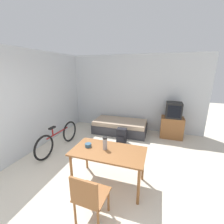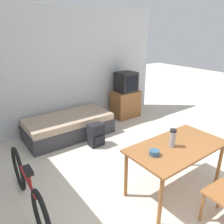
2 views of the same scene
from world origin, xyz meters
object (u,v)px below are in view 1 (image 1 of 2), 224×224
at_px(dining_table, 108,154).
at_px(wooden_chair, 89,196).
at_px(daybed, 120,127).
at_px(thermos_flask, 105,143).
at_px(backpack, 122,136).
at_px(tv, 172,122).
at_px(bicycle, 58,138).
at_px(mate_bowl, 88,145).

xyz_separation_m(dining_table, wooden_chair, (0.00, -0.85, -0.16)).
height_order(daybed, dining_table, dining_table).
distance_m(thermos_flask, backpack, 1.85).
height_order(tv, wooden_chair, tv).
bearing_deg(bicycle, daybed, 50.98).
height_order(tv, backpack, tv).
distance_m(daybed, bicycle, 2.14).
bearing_deg(tv, thermos_flask, -117.71).
bearing_deg(daybed, tv, 5.06).
height_order(tv, mate_bowl, tv).
relative_size(wooden_chair, bicycle, 0.49).
relative_size(daybed, tv, 1.55).
bearing_deg(thermos_flask, daybed, 98.25).
distance_m(tv, thermos_flask, 2.96).
bearing_deg(backpack, tv, 30.59).
xyz_separation_m(bicycle, backpack, (1.59, 0.94, -0.11)).
distance_m(tv, backpack, 1.75).
bearing_deg(wooden_chair, backpack, 94.18).
bearing_deg(dining_table, wooden_chair, -89.75).
relative_size(tv, backpack, 2.60).
distance_m(dining_table, backpack, 1.82).
bearing_deg(backpack, wooden_chair, -85.82).
relative_size(tv, bicycle, 0.69).
bearing_deg(dining_table, backpack, 96.05).
bearing_deg(wooden_chair, tv, 69.70).
bearing_deg(thermos_flask, bicycle, 155.07).
relative_size(dining_table, wooden_chair, 1.64).
relative_size(dining_table, bicycle, 0.80).
xyz_separation_m(thermos_flask, mate_bowl, (-0.35, -0.01, -0.10)).
bearing_deg(mate_bowl, tv, 56.74).
height_order(bicycle, backpack, bicycle).
distance_m(wooden_chair, backpack, 2.63).
distance_m(tv, wooden_chair, 3.72).
xyz_separation_m(daybed, bicycle, (-1.35, -1.66, 0.11)).
height_order(daybed, backpack, backpack).
xyz_separation_m(daybed, dining_table, (0.43, -2.48, 0.42)).
bearing_deg(wooden_chair, thermos_flask, 95.16).
relative_size(mate_bowl, backpack, 0.28).
xyz_separation_m(wooden_chair, mate_bowl, (-0.43, 0.87, 0.28)).
height_order(dining_table, bicycle, bicycle).
height_order(daybed, tv, tv).
distance_m(bicycle, thermos_flask, 1.95).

